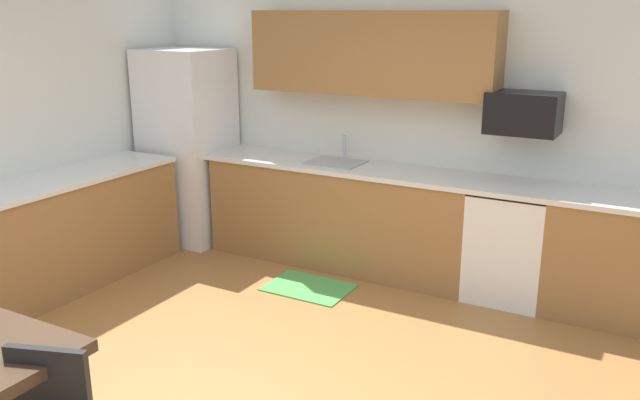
{
  "coord_description": "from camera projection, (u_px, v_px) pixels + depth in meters",
  "views": [
    {
      "loc": [
        2.09,
        -2.77,
        2.24
      ],
      "look_at": [
        0.0,
        1.0,
        1.0
      ],
      "focal_mm": 36.9,
      "sensor_mm": 36.0,
      "label": 1
    }
  ],
  "objects": [
    {
      "name": "microwave",
      "position": [
        524.0,
        113.0,
        5.05
      ],
      "size": [
        0.54,
        0.36,
        0.32
      ],
      "primitive_type": "cube",
      "color": "black"
    },
    {
      "name": "floor_mat",
      "position": [
        309.0,
        287.0,
        5.52
      ],
      "size": [
        0.7,
        0.5,
        0.01
      ],
      "primitive_type": "cube",
      "color": "#4CA54C",
      "rests_on": "ground"
    },
    {
      "name": "oven_range",
      "position": [
        510.0,
        243.0,
        5.25
      ],
      "size": [
        0.6,
        0.6,
        0.91
      ],
      "color": "white",
      "rests_on": "ground"
    },
    {
      "name": "upper_cabinets_back",
      "position": [
        371.0,
        53.0,
        5.58
      ],
      "size": [
        2.2,
        0.34,
        0.7
      ],
      "primitive_type": "cube",
      "color": "olive"
    },
    {
      "name": "sink_faucet",
      "position": [
        344.0,
        148.0,
        5.98
      ],
      "size": [
        0.02,
        0.02,
        0.24
      ],
      "primitive_type": "cylinder",
      "color": "#B2B5BA",
      "rests_on": "countertop_back"
    },
    {
      "name": "countertop_back",
      "position": [
        394.0,
        172.0,
        5.6
      ],
      "size": [
        4.8,
        0.64,
        0.04
      ],
      "primitive_type": "cube",
      "color": "silver",
      "rests_on": "cabinet_run_back"
    },
    {
      "name": "cabinet_run_back",
      "position": [
        340.0,
        216.0,
        5.97
      ],
      "size": [
        2.47,
        0.6,
        0.9
      ],
      "primitive_type": "cube",
      "color": "olive",
      "rests_on": "ground"
    },
    {
      "name": "wall_back",
      "position": [
        411.0,
        117.0,
        5.78
      ],
      "size": [
        5.8,
        0.1,
        2.7
      ],
      "primitive_type": "cube",
      "color": "silver",
      "rests_on": "ground"
    },
    {
      "name": "cabinet_run_back_right",
      "position": [
        624.0,
        263.0,
        4.86
      ],
      "size": [
        1.08,
        0.6,
        0.9
      ],
      "primitive_type": "cube",
      "color": "olive",
      "rests_on": "ground"
    },
    {
      "name": "sink_basin",
      "position": [
        335.0,
        169.0,
        5.88
      ],
      "size": [
        0.48,
        0.4,
        0.14
      ],
      "primitive_type": "cube",
      "color": "#A5A8AD",
      "rests_on": "countertop_back"
    },
    {
      "name": "countertop_left",
      "position": [
        65.0,
        178.0,
        5.41
      ],
      "size": [
        0.64,
        2.0,
        0.04
      ],
      "primitive_type": "cube",
      "color": "silver",
      "rests_on": "cabinet_run_left"
    },
    {
      "name": "cabinet_run_left",
      "position": [
        70.0,
        232.0,
        5.54
      ],
      "size": [
        0.6,
        2.0,
        0.9
      ],
      "primitive_type": "cube",
      "color": "olive",
      "rests_on": "ground"
    },
    {
      "name": "refrigerator",
      "position": [
        188.0,
        146.0,
        6.54
      ],
      "size": [
        0.76,
        0.7,
        1.9
      ],
      "primitive_type": "cube",
      "color": "white",
      "rests_on": "ground"
    }
  ]
}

